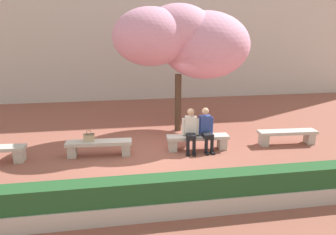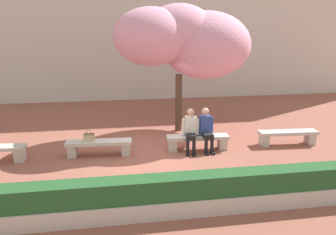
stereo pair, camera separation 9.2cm
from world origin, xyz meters
name	(u,v)px [view 1 (the left image)]	position (x,y,z in m)	size (l,w,h in m)	color
ground_plane	(150,153)	(0.00, 0.00, 0.00)	(100.00, 100.00, 0.00)	#8E5142
stone_bench_near_west	(99,146)	(-1.46, 0.00, 0.31)	(1.89, 0.53, 0.45)	#BCB7AD
stone_bench_center	(198,140)	(1.46, 0.00, 0.31)	(1.89, 0.53, 0.45)	#BCB7AD
stone_bench_near_east	(287,135)	(4.39, 0.00, 0.31)	(1.89, 0.53, 0.45)	#BCB7AD
person_seated_left	(191,129)	(1.22, -0.05, 0.70)	(0.50, 0.73, 1.29)	black
person_seated_right	(206,128)	(1.69, -0.05, 0.70)	(0.51, 0.70, 1.29)	black
handbag	(89,137)	(-1.73, 0.02, 0.58)	(0.30, 0.15, 0.34)	tan
cherry_tree_main	(185,40)	(1.49, 2.05, 3.19)	(4.73, 3.11, 4.38)	#473323
planter_hedge_foreground	(170,196)	(0.00, -3.40, 0.39)	(15.23, 0.50, 0.80)	#BCB7AD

